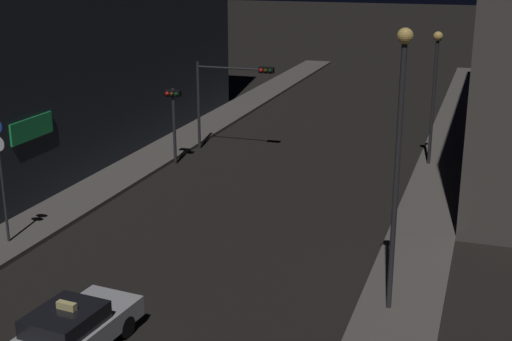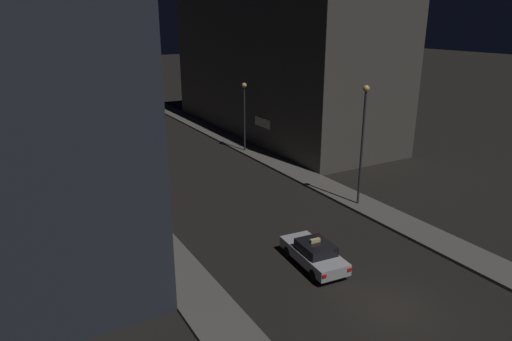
% 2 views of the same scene
% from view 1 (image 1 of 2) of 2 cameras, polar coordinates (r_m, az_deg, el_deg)
% --- Properties ---
extents(sidewalk_left, '(2.52, 61.67, 0.18)m').
position_cam_1_polar(sidewalk_left, '(42.99, -4.84, 3.08)').
color(sidewalk_left, '#5B5651').
rests_on(sidewalk_left, ground_plane).
extents(sidewalk_right, '(2.52, 61.67, 0.18)m').
position_cam_1_polar(sidewalk_right, '(39.65, 15.07, 1.33)').
color(sidewalk_right, '#5B5651').
rests_on(sidewalk_right, ground_plane).
extents(taxi, '(2.19, 4.59, 1.62)m').
position_cam_1_polar(taxi, '(20.12, -14.75, -12.42)').
color(taxi, '#B7B7BC').
rests_on(taxi, ground_plane).
extents(traffic_light_overhead, '(4.40, 0.42, 4.86)m').
position_cam_1_polar(traffic_light_overhead, '(38.29, -2.29, 6.71)').
color(traffic_light_overhead, '#2D2D33').
rests_on(traffic_light_overhead, ground_plane).
extents(traffic_light_left_kerb, '(0.80, 0.42, 3.96)m').
position_cam_1_polar(traffic_light_left_kerb, '(36.23, -6.66, 4.81)').
color(traffic_light_left_kerb, '#2D2D33').
rests_on(traffic_light_left_kerb, ground_plane).
extents(sign_pole_left, '(0.55, 0.10, 4.67)m').
position_cam_1_polar(sign_pole_left, '(27.20, -19.86, 0.02)').
color(sign_pole_left, '#2D2D33').
rests_on(sign_pole_left, sidewalk_left).
extents(street_lamp_near_block, '(0.45, 0.45, 8.37)m').
position_cam_1_polar(street_lamp_near_block, '(20.34, 11.44, 2.51)').
color(street_lamp_near_block, '#2D2D33').
rests_on(street_lamp_near_block, sidewalk_right).
extents(street_lamp_far_block, '(0.48, 0.48, 6.67)m').
position_cam_1_polar(street_lamp_far_block, '(36.24, 14.23, 7.33)').
color(street_lamp_far_block, '#2D2D33').
rests_on(street_lamp_far_block, sidewalk_right).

